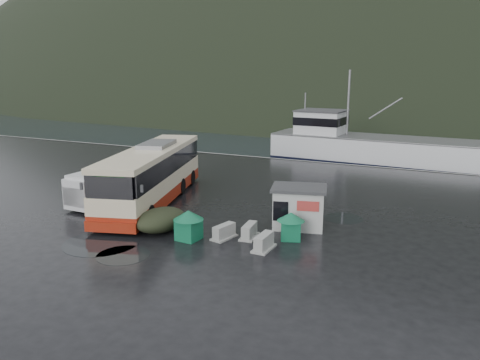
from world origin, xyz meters
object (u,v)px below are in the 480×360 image
at_px(waste_bin_left, 189,239).
at_px(jersey_barrier_c, 264,249).
at_px(jersey_barrier_b, 249,237).
at_px(fishing_trawler, 373,154).
at_px(white_van, 105,203).
at_px(waste_bin_right, 290,239).
at_px(dome_tent, 161,231).
at_px(jersey_barrier_a, 224,238).
at_px(ticket_kiosk, 298,227).
at_px(coach_bus, 154,202).

bearing_deg(waste_bin_left, jersey_barrier_c, 5.09).
distance_m(jersey_barrier_b, fishing_trawler, 27.75).
bearing_deg(jersey_barrier_b, jersey_barrier_c, -42.61).
bearing_deg(jersey_barrier_c, waste_bin_left, -174.91).
height_order(white_van, waste_bin_right, white_van).
height_order(dome_tent, jersey_barrier_b, dome_tent).
bearing_deg(fishing_trawler, jersey_barrier_a, -91.91).
height_order(ticket_kiosk, jersey_barrier_c, ticket_kiosk).
relative_size(waste_bin_left, ticket_kiosk, 0.53).
distance_m(waste_bin_left, dome_tent, 2.11).
relative_size(dome_tent, jersey_barrier_b, 2.15).
bearing_deg(jersey_barrier_c, jersey_barrier_b, 137.39).
height_order(waste_bin_right, jersey_barrier_a, waste_bin_right).
bearing_deg(jersey_barrier_c, coach_bus, 154.28).
distance_m(white_van, waste_bin_left, 9.12).
bearing_deg(jersey_barrier_b, waste_bin_right, 19.36).
bearing_deg(ticket_kiosk, jersey_barrier_c, -111.13).
bearing_deg(coach_bus, waste_bin_right, -31.35).
height_order(waste_bin_right, dome_tent, waste_bin_right).
relative_size(white_van, dome_tent, 1.74).
relative_size(ticket_kiosk, jersey_barrier_b, 2.02).
bearing_deg(jersey_barrier_a, coach_bus, 150.47).
bearing_deg(fishing_trawler, waste_bin_right, -85.59).
bearing_deg(white_van, ticket_kiosk, 4.13).
bearing_deg(waste_bin_right, coach_bus, 165.01).
distance_m(coach_bus, jersey_barrier_b, 9.11).
bearing_deg(dome_tent, waste_bin_right, 14.47).
bearing_deg(white_van, jersey_barrier_c, -13.27).
distance_m(white_van, waste_bin_right, 13.14).
relative_size(coach_bus, dome_tent, 4.31).
bearing_deg(waste_bin_right, waste_bin_left, -154.26).
bearing_deg(white_van, dome_tent, -24.02).
relative_size(coach_bus, waste_bin_left, 8.72).
distance_m(waste_bin_left, jersey_barrier_a, 1.79).
bearing_deg(waste_bin_right, white_van, 174.60).
xyz_separation_m(jersey_barrier_c, fishing_trawler, (0.23, 28.90, 0.00)).
distance_m(ticket_kiosk, jersey_barrier_c, 3.88).
distance_m(waste_bin_right, jersey_barrier_a, 3.39).
relative_size(coach_bus, jersey_barrier_b, 9.27).
xyz_separation_m(jersey_barrier_a, jersey_barrier_c, (2.42, -0.55, 0.00)).
bearing_deg(ticket_kiosk, fishing_trawler, 76.15).
xyz_separation_m(dome_tent, jersey_barrier_b, (4.71, 1.03, 0.00)).
xyz_separation_m(waste_bin_right, jersey_barrier_b, (-1.99, -0.70, 0.00)).
height_order(dome_tent, ticket_kiosk, ticket_kiosk).
relative_size(jersey_barrier_b, jersey_barrier_c, 0.96).
height_order(white_van, jersey_barrier_b, white_van).
height_order(coach_bus, fishing_trawler, fishing_trawler).
relative_size(dome_tent, ticket_kiosk, 1.06).
bearing_deg(jersey_barrier_a, ticket_kiosk, 48.97).
distance_m(jersey_barrier_a, jersey_barrier_c, 2.48).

